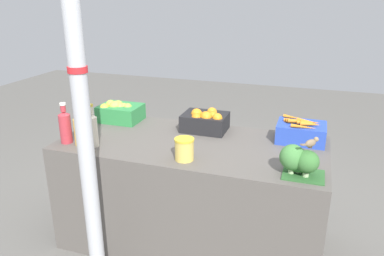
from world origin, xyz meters
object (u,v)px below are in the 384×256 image
(orange_crate, at_px, (205,120))
(pickle_jar, at_px, (184,149))
(broccoli_pile, at_px, (299,160))
(support_pole, at_px, (80,90))
(apple_crate, at_px, (120,111))
(juice_bottle_golden, at_px, (80,129))
(juice_bottle_cloudy, at_px, (92,129))
(carrot_crate, at_px, (301,132))
(sparrow_bird, at_px, (311,143))
(juice_bottle_ruby, at_px, (65,126))

(orange_crate, relative_size, pickle_jar, 2.32)
(broccoli_pile, distance_m, pickle_jar, 0.65)
(support_pole, distance_m, apple_crate, 1.08)
(juice_bottle_golden, xyz_separation_m, juice_bottle_cloudy, (0.09, 0.00, 0.01))
(apple_crate, xyz_separation_m, juice_bottle_golden, (-0.00, -0.51, 0.03))
(support_pole, height_order, carrot_crate, support_pole)
(broccoli_pile, xyz_separation_m, sparrow_bird, (0.05, -0.01, 0.11))
(support_pole, distance_m, juice_bottle_cloudy, 0.61)
(orange_crate, distance_m, carrot_crate, 0.66)
(carrot_crate, distance_m, sparrow_bird, 0.54)
(broccoli_pile, relative_size, juice_bottle_golden, 0.92)
(juice_bottle_ruby, xyz_separation_m, sparrow_bird, (1.52, -0.01, 0.08))
(apple_crate, distance_m, pickle_jar, 0.88)
(carrot_crate, bearing_deg, pickle_jar, -140.50)
(carrot_crate, bearing_deg, support_pole, -137.34)
(support_pole, relative_size, sparrow_bird, 21.78)
(apple_crate, height_order, sparrow_bird, sparrow_bird)
(juice_bottle_golden, bearing_deg, pickle_jar, -0.61)
(apple_crate, bearing_deg, juice_bottle_golden, -90.12)
(broccoli_pile, height_order, juice_bottle_cloudy, juice_bottle_cloudy)
(apple_crate, bearing_deg, support_pole, -70.47)
(support_pole, height_order, apple_crate, support_pole)
(carrot_crate, xyz_separation_m, juice_bottle_ruby, (-1.46, -0.51, 0.05))
(pickle_jar, bearing_deg, sparrow_bird, -0.11)
(orange_crate, xyz_separation_m, broccoli_pile, (0.68, -0.51, 0.01))
(orange_crate, distance_m, sparrow_bird, 0.90)
(carrot_crate, distance_m, juice_bottle_ruby, 1.55)
(support_pole, bearing_deg, orange_crate, 69.14)
(apple_crate, relative_size, broccoli_pile, 1.27)
(broccoli_pile, bearing_deg, juice_bottle_ruby, -179.95)
(juice_bottle_cloudy, distance_m, pickle_jar, 0.62)
(apple_crate, xyz_separation_m, broccoli_pile, (1.36, -0.51, 0.01))
(apple_crate, distance_m, orange_crate, 0.69)
(juice_bottle_golden, relative_size, sparrow_bird, 2.31)
(apple_crate, distance_m, juice_bottle_cloudy, 0.52)
(broccoli_pile, xyz_separation_m, juice_bottle_cloudy, (-1.27, -0.00, 0.03))
(broccoli_pile, relative_size, juice_bottle_ruby, 0.90)
(carrot_crate, height_order, broccoli_pile, broccoli_pile)
(apple_crate, bearing_deg, carrot_crate, 0.09)
(juice_bottle_ruby, relative_size, sparrow_bird, 2.36)
(orange_crate, bearing_deg, carrot_crate, 0.54)
(apple_crate, height_order, juice_bottle_ruby, juice_bottle_ruby)
(support_pole, xyz_separation_m, apple_crate, (-0.33, 0.93, -0.42))
(orange_crate, height_order, juice_bottle_golden, juice_bottle_golden)
(support_pole, height_order, broccoli_pile, support_pole)
(juice_bottle_golden, height_order, pickle_jar, juice_bottle_golden)
(juice_bottle_ruby, height_order, juice_bottle_cloudy, juice_bottle_cloudy)
(carrot_crate, relative_size, juice_bottle_cloudy, 1.10)
(juice_bottle_golden, bearing_deg, juice_bottle_cloudy, 0.00)
(carrot_crate, xyz_separation_m, pickle_jar, (-0.63, -0.52, -0.00))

